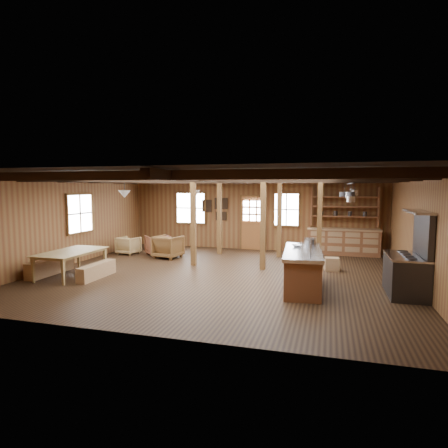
{
  "coord_description": "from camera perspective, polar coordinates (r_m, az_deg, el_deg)",
  "views": [
    {
      "loc": [
        2.89,
        -9.92,
        2.46
      ],
      "look_at": [
        -0.07,
        0.52,
        1.39
      ],
      "focal_mm": 30.0,
      "sensor_mm": 36.0,
      "label": 1
    }
  ],
  "objects": [
    {
      "name": "room",
      "position": [
        10.39,
        -0.43,
        -0.2
      ],
      "size": [
        10.04,
        9.04,
        2.84
      ],
      "color": "black",
      "rests_on": "ground"
    },
    {
      "name": "ceiling_joists",
      "position": [
        10.51,
        -0.16,
        6.85
      ],
      "size": [
        9.8,
        8.82,
        0.18
      ],
      "color": "black",
      "rests_on": "ceiling"
    },
    {
      "name": "timber_posts",
      "position": [
        12.28,
        4.62,
        0.69
      ],
      "size": [
        3.95,
        2.35,
        2.8
      ],
      "color": "#482D14",
      "rests_on": "floor"
    },
    {
      "name": "back_door",
      "position": [
        14.75,
        4.42,
        -0.51
      ],
      "size": [
        1.02,
        0.08,
        2.15
      ],
      "color": "brown",
      "rests_on": "floor"
    },
    {
      "name": "window_back_left",
      "position": [
        15.42,
        -5.07,
        2.44
      ],
      "size": [
        1.32,
        0.06,
        1.32
      ],
      "color": "white",
      "rests_on": "wall_back"
    },
    {
      "name": "window_back_right",
      "position": [
        14.5,
        9.49,
        2.18
      ],
      "size": [
        1.02,
        0.06,
        1.32
      ],
      "color": "white",
      "rests_on": "wall_back"
    },
    {
      "name": "window_left",
      "position": [
        13.08,
        -21.13,
        1.5
      ],
      "size": [
        0.14,
        1.24,
        1.32
      ],
      "color": "white",
      "rests_on": "wall_back"
    },
    {
      "name": "notice_boards",
      "position": [
        15.06,
        -1.16,
        2.53
      ],
      "size": [
        1.08,
        0.03,
        0.9
      ],
      "color": "white",
      "rests_on": "wall_back"
    },
    {
      "name": "back_counter",
      "position": [
        14.26,
        17.73,
        -2.11
      ],
      "size": [
        2.55,
        0.6,
        2.45
      ],
      "color": "brown",
      "rests_on": "floor"
    },
    {
      "name": "pendant_lamps",
      "position": [
        12.08,
        -9.42,
        4.59
      ],
      "size": [
        1.86,
        2.36,
        0.66
      ],
      "color": "#313134",
      "rests_on": "ceiling"
    },
    {
      "name": "pot_rack",
      "position": [
        10.45,
        18.55,
        4.4
      ],
      "size": [
        0.4,
        3.0,
        0.45
      ],
      "color": "#313134",
      "rests_on": "ceiling"
    },
    {
      "name": "kitchen_island",
      "position": [
        9.32,
        11.89,
        -6.75
      ],
      "size": [
        1.05,
        2.56,
        1.2
      ],
      "rotation": [
        0.0,
        0.0,
        0.07
      ],
      "color": "brown",
      "rests_on": "floor"
    },
    {
      "name": "step_stool",
      "position": [
        11.49,
        16.12,
        -5.92
      ],
      "size": [
        0.48,
        0.36,
        0.4
      ],
      "primitive_type": "cube",
      "rotation": [
        0.0,
        0.0,
        0.11
      ],
      "color": "olive",
      "rests_on": "floor"
    },
    {
      "name": "commercial_range",
      "position": [
        9.51,
        26.28,
        -6.05
      ],
      "size": [
        0.8,
        1.57,
        1.94
      ],
      "color": "#313134",
      "rests_on": "floor"
    },
    {
      "name": "dining_table",
      "position": [
        11.19,
        -22.05,
        -5.63
      ],
      "size": [
        1.13,
        2.0,
        0.7
      ],
      "primitive_type": "imported",
      "rotation": [
        0.0,
        0.0,
        1.56
      ],
      "color": "olive",
      "rests_on": "floor"
    },
    {
      "name": "bench_wall",
      "position": [
        11.68,
        -24.95,
        -5.92
      ],
      "size": [
        0.3,
        1.63,
        0.45
      ],
      "primitive_type": "cube",
      "color": "olive",
      "rests_on": "floor"
    },
    {
      "name": "bench_aisle",
      "position": [
        10.78,
        -18.82,
        -6.77
      ],
      "size": [
        0.27,
        1.44,
        0.4
      ],
      "primitive_type": "cube",
      "color": "olive",
      "rests_on": "floor"
    },
    {
      "name": "armchair_a",
      "position": [
        13.8,
        -10.06,
        -3.17
      ],
      "size": [
        1.11,
        1.11,
        0.72
      ],
      "primitive_type": "imported",
      "rotation": [
        0.0,
        0.0,
        3.9
      ],
      "color": "brown",
      "rests_on": "floor"
    },
    {
      "name": "armchair_b",
      "position": [
        13.16,
        -8.51,
        -3.44
      ],
      "size": [
        0.98,
        1.0,
        0.79
      ],
      "primitive_type": "imported",
      "rotation": [
        0.0,
        0.0,
        2.97
      ],
      "color": "brown",
      "rests_on": "floor"
    },
    {
      "name": "armchair_c",
      "position": [
        14.22,
        -14.34,
        -3.17
      ],
      "size": [
        0.78,
        0.8,
        0.64
      ],
      "primitive_type": "imported",
      "rotation": [
        0.0,
        0.0,
        3.0
      ],
      "color": "olive",
      "rests_on": "floor"
    },
    {
      "name": "counter_pot",
      "position": [
        10.06,
        12.95,
        -2.66
      ],
      "size": [
        0.3,
        0.3,
        0.18
      ],
      "primitive_type": "cylinder",
      "color": "#B7B9BF",
      "rests_on": "kitchen_island"
    },
    {
      "name": "bowl",
      "position": [
        9.73,
        11.02,
        -3.27
      ],
      "size": [
        0.26,
        0.26,
        0.06
      ],
      "primitive_type": "imported",
      "rotation": [
        0.0,
        0.0,
        -0.09
      ],
      "color": "silver",
      "rests_on": "kitchen_island"
    }
  ]
}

